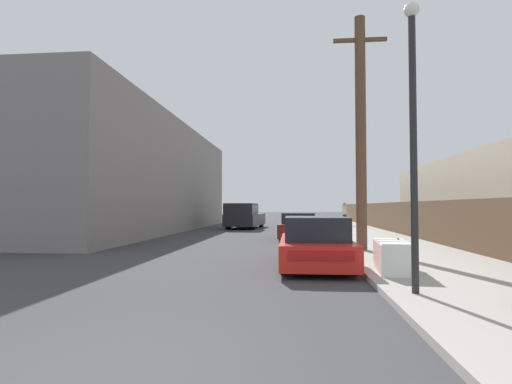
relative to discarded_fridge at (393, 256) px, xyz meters
The scene contains 11 objects.
sidewalk_curb 17.44m from the discarded_fridge, 85.29° to the left, with size 4.20×63.00×0.12m, color #9E998E.
discarded_fridge is the anchor object (origin of this frame).
parked_sports_car_red 2.12m from the discarded_fridge, 141.27° to the left, with size 1.81×4.33×1.31m.
car_parked_mid 10.29m from the discarded_fridge, 101.01° to the left, with size 1.97×4.24×1.26m.
pickup_truck 19.86m from the discarded_fridge, 106.91° to the left, with size 2.51×5.45×1.78m.
utility_pole 5.82m from the discarded_fridge, 89.30° to the left, with size 1.80×0.36×7.92m.
street_lamp 3.39m from the discarded_fridge, 94.43° to the right, with size 0.26×0.26×4.94m.
wooden_fence 15.37m from the discarded_fridge, 77.28° to the left, with size 0.08×45.16×1.68m, color brown.
building_left_block 20.27m from the discarded_fridge, 128.63° to the left, with size 7.00×24.44×6.80m, color gray.
building_right_house 14.84m from the discarded_fridge, 55.33° to the left, with size 6.00×16.56×4.02m, color beige.
pedestrian 21.68m from the discarded_fridge, 85.82° to the left, with size 0.34×0.34×1.77m.
Camera 1 is at (1.69, -3.07, 1.57)m, focal length 28.00 mm.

